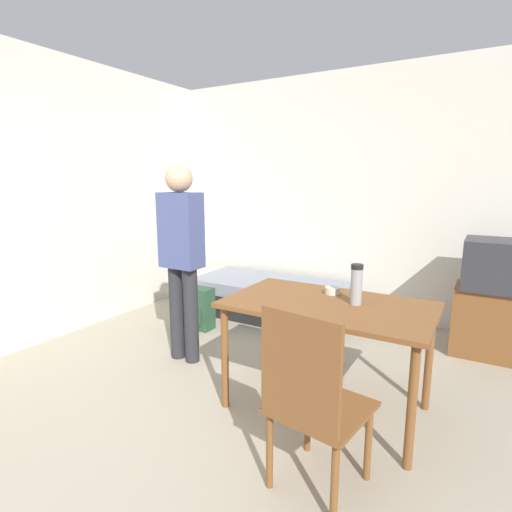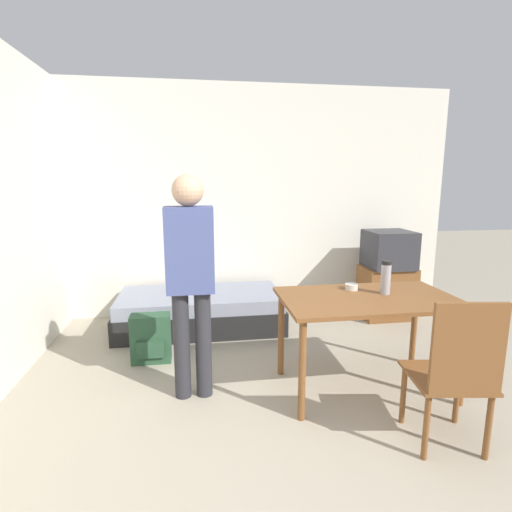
{
  "view_description": "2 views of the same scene",
  "coord_description": "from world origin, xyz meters",
  "px_view_note": "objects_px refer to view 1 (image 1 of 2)",
  "views": [
    {
      "loc": [
        1.54,
        -1.13,
        1.54
      ],
      "look_at": [
        -0.18,
        1.81,
        0.88
      ],
      "focal_mm": 28.0,
      "sensor_mm": 36.0,
      "label": 1
    },
    {
      "loc": [
        -0.59,
        -1.47,
        1.62
      ],
      "look_at": [
        -0.06,
        1.96,
        0.95
      ],
      "focal_mm": 28.0,
      "sensor_mm": 36.0,
      "label": 2
    }
  ],
  "objects_px": {
    "wooden_chair": "(310,397)",
    "backpack": "(197,308)",
    "dining_table": "(328,315)",
    "daybed": "(270,298)",
    "thermos_flask": "(356,282)",
    "mate_bowl": "(332,291)",
    "tv": "(492,299)",
    "person_standing": "(182,250)"
  },
  "relations": [
    {
      "from": "tv",
      "to": "dining_table",
      "type": "xyz_separation_m",
      "value": [
        -0.94,
        -1.53,
        0.15
      ]
    },
    {
      "from": "thermos_flask",
      "to": "mate_bowl",
      "type": "height_order",
      "value": "thermos_flask"
    },
    {
      "from": "tv",
      "to": "wooden_chair",
      "type": "relative_size",
      "value": 1.07
    },
    {
      "from": "backpack",
      "to": "dining_table",
      "type": "bearing_deg",
      "value": -23.54
    },
    {
      "from": "daybed",
      "to": "person_standing",
      "type": "xyz_separation_m",
      "value": [
        -0.08,
        -1.41,
        0.77
      ]
    },
    {
      "from": "dining_table",
      "to": "backpack",
      "type": "distance_m",
      "value": 1.9
    },
    {
      "from": "thermos_flask",
      "to": "backpack",
      "type": "xyz_separation_m",
      "value": [
        -1.86,
        0.68,
        -0.68
      ]
    },
    {
      "from": "daybed",
      "to": "backpack",
      "type": "xyz_separation_m",
      "value": [
        -0.45,
        -0.77,
        0.02
      ]
    },
    {
      "from": "dining_table",
      "to": "person_standing",
      "type": "distance_m",
      "value": 1.36
    },
    {
      "from": "daybed",
      "to": "thermos_flask",
      "type": "xyz_separation_m",
      "value": [
        1.4,
        -1.45,
        0.7
      ]
    },
    {
      "from": "mate_bowl",
      "to": "person_standing",
      "type": "bearing_deg",
      "value": -175.11
    },
    {
      "from": "person_standing",
      "to": "mate_bowl",
      "type": "xyz_separation_m",
      "value": [
        1.27,
        0.11,
        -0.19
      ]
    },
    {
      "from": "tv",
      "to": "backpack",
      "type": "xyz_separation_m",
      "value": [
        -2.63,
        -0.79,
        -0.3
      ]
    },
    {
      "from": "dining_table",
      "to": "backpack",
      "type": "relative_size",
      "value": 3.0
    },
    {
      "from": "person_standing",
      "to": "thermos_flask",
      "type": "xyz_separation_m",
      "value": [
        1.48,
        -0.04,
        -0.07
      ]
    },
    {
      "from": "daybed",
      "to": "dining_table",
      "type": "height_order",
      "value": "dining_table"
    },
    {
      "from": "tv",
      "to": "thermos_flask",
      "type": "height_order",
      "value": "tv"
    },
    {
      "from": "dining_table",
      "to": "wooden_chair",
      "type": "height_order",
      "value": "wooden_chair"
    },
    {
      "from": "wooden_chair",
      "to": "backpack",
      "type": "distance_m",
      "value": 2.45
    },
    {
      "from": "dining_table",
      "to": "backpack",
      "type": "bearing_deg",
      "value": 156.46
    },
    {
      "from": "daybed",
      "to": "wooden_chair",
      "type": "height_order",
      "value": "wooden_chair"
    },
    {
      "from": "person_standing",
      "to": "backpack",
      "type": "distance_m",
      "value": 1.05
    },
    {
      "from": "wooden_chair",
      "to": "thermos_flask",
      "type": "bearing_deg",
      "value": 92.99
    },
    {
      "from": "person_standing",
      "to": "backpack",
      "type": "height_order",
      "value": "person_standing"
    },
    {
      "from": "person_standing",
      "to": "tv",
      "type": "bearing_deg",
      "value": 32.32
    },
    {
      "from": "daybed",
      "to": "tv",
      "type": "relative_size",
      "value": 1.73
    },
    {
      "from": "daybed",
      "to": "tv",
      "type": "distance_m",
      "value": 2.2
    },
    {
      "from": "daybed",
      "to": "backpack",
      "type": "relative_size",
      "value": 4.08
    },
    {
      "from": "daybed",
      "to": "mate_bowl",
      "type": "height_order",
      "value": "mate_bowl"
    },
    {
      "from": "wooden_chair",
      "to": "thermos_flask",
      "type": "height_order",
      "value": "thermos_flask"
    },
    {
      "from": "tv",
      "to": "dining_table",
      "type": "relative_size",
      "value": 0.79
    },
    {
      "from": "thermos_flask",
      "to": "mate_bowl",
      "type": "relative_size",
      "value": 2.48
    },
    {
      "from": "person_standing",
      "to": "thermos_flask",
      "type": "relative_size",
      "value": 6.31
    },
    {
      "from": "tv",
      "to": "wooden_chair",
      "type": "xyz_separation_m",
      "value": [
        -0.73,
        -2.31,
        0.02
      ]
    },
    {
      "from": "mate_bowl",
      "to": "dining_table",
      "type": "bearing_deg",
      "value": -76.99
    },
    {
      "from": "dining_table",
      "to": "wooden_chair",
      "type": "distance_m",
      "value": 0.81
    },
    {
      "from": "thermos_flask",
      "to": "person_standing",
      "type": "bearing_deg",
      "value": 178.35
    },
    {
      "from": "daybed",
      "to": "wooden_chair",
      "type": "bearing_deg",
      "value": -57.67
    },
    {
      "from": "tv",
      "to": "wooden_chair",
      "type": "distance_m",
      "value": 2.42
    },
    {
      "from": "person_standing",
      "to": "daybed",
      "type": "bearing_deg",
      "value": 86.86
    },
    {
      "from": "person_standing",
      "to": "mate_bowl",
      "type": "relative_size",
      "value": 15.62
    },
    {
      "from": "tv",
      "to": "backpack",
      "type": "distance_m",
      "value": 2.77
    }
  ]
}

